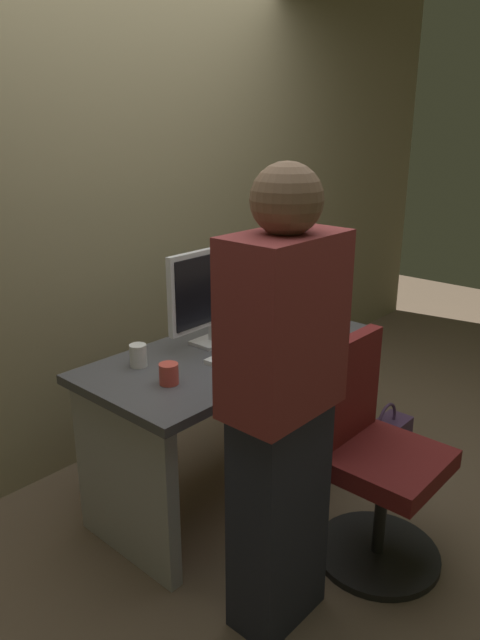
{
  "coord_description": "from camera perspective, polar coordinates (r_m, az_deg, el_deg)",
  "views": [
    {
      "loc": [
        -1.86,
        -1.71,
        1.75
      ],
      "look_at": [
        0.0,
        -0.05,
        0.9
      ],
      "focal_mm": 32.9,
      "sensor_mm": 36.0,
      "label": 1
    }
  ],
  "objects": [
    {
      "name": "mouse",
      "position": [
        2.87,
        4.36,
        -1.26
      ],
      "size": [
        0.06,
        0.1,
        0.03
      ],
      "primitive_type": "ellipsoid",
      "color": "black",
      "rests_on": "desk"
    },
    {
      "name": "ground_plane",
      "position": [
        3.07,
        -0.72,
        -15.87
      ],
      "size": [
        9.0,
        9.0,
        0.0
      ],
      "primitive_type": "plane",
      "color": "brown"
    },
    {
      "name": "book_stack",
      "position": [
        3.07,
        3.61,
        1.11
      ],
      "size": [
        0.21,
        0.17,
        0.14
      ],
      "color": "#594C72",
      "rests_on": "desk"
    },
    {
      "name": "person_at_desk",
      "position": [
        1.96,
        4.04,
        -8.81
      ],
      "size": [
        0.4,
        0.24,
        1.64
      ],
      "color": "#262838",
      "rests_on": "ground"
    },
    {
      "name": "monitor",
      "position": [
        2.71,
        -2.61,
        2.9
      ],
      "size": [
        0.54,
        0.14,
        0.46
      ],
      "color": "silver",
      "rests_on": "desk"
    },
    {
      "name": "keyboard",
      "position": [
        2.65,
        0.59,
        -3.06
      ],
      "size": [
        0.43,
        0.15,
        0.02
      ],
      "primitive_type": "cube",
      "rotation": [
        0.0,
        0.0,
        0.04
      ],
      "color": "white",
      "rests_on": "desk"
    },
    {
      "name": "cell_phone",
      "position": [
        3.03,
        7.96,
        -0.55
      ],
      "size": [
        0.11,
        0.16,
        0.01
      ],
      "primitive_type": "cube",
      "rotation": [
        0.0,
        0.0,
        0.3
      ],
      "color": "black",
      "rests_on": "desk"
    },
    {
      "name": "handbag",
      "position": [
        3.23,
        13.89,
        -11.76
      ],
      "size": [
        0.34,
        0.14,
        0.38
      ],
      "color": "#4C3356",
      "rests_on": "ground"
    },
    {
      "name": "office_chair",
      "position": [
        2.51,
        12.72,
        -13.42
      ],
      "size": [
        0.52,
        0.52,
        0.94
      ],
      "color": "black",
      "rests_on": "ground"
    },
    {
      "name": "wall_back",
      "position": [
        3.16,
        -12.31,
        13.9
      ],
      "size": [
        6.4,
        0.1,
        3.0
      ],
      "primitive_type": "cube",
      "color": "#8C7F5B",
      "rests_on": "ground"
    },
    {
      "name": "cup_by_monitor",
      "position": [
        2.54,
        -9.86,
        -3.42
      ],
      "size": [
        0.07,
        0.07,
        0.1
      ],
      "primitive_type": "cylinder",
      "color": "white",
      "rests_on": "desk"
    },
    {
      "name": "desk",
      "position": [
        2.81,
        -0.77,
        -7.19
      ],
      "size": [
        1.42,
        0.68,
        0.75
      ],
      "color": "#4C4C51",
      "rests_on": "ground"
    },
    {
      "name": "cup_near_keyboard",
      "position": [
        2.36,
        -6.94,
        -5.21
      ],
      "size": [
        0.08,
        0.08,
        0.09
      ],
      "primitive_type": "cylinder",
      "color": "#D84C3F",
      "rests_on": "desk"
    }
  ]
}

